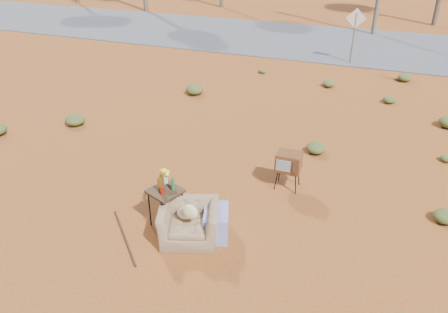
% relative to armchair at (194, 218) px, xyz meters
% --- Properties ---
extents(ground, '(140.00, 140.00, 0.00)m').
position_rel_armchair_xyz_m(ground, '(-0.09, 0.38, -0.44)').
color(ground, '#944B1D').
rests_on(ground, ground).
extents(highway, '(140.00, 7.00, 0.04)m').
position_rel_armchair_xyz_m(highway, '(-0.09, 15.38, -0.42)').
color(highway, '#565659').
rests_on(highway, ground).
extents(armchair, '(1.38, 1.16, 0.93)m').
position_rel_armchair_xyz_m(armchair, '(0.00, 0.00, 0.00)').
color(armchair, '#866849').
rests_on(armchair, ground).
extents(tv_unit, '(0.54, 0.44, 0.86)m').
position_rel_armchair_xyz_m(tv_unit, '(1.21, 2.30, 0.20)').
color(tv_unit, black).
rests_on(tv_unit, ground).
extents(side_table, '(0.73, 0.73, 1.12)m').
position_rel_armchair_xyz_m(side_table, '(-0.68, 0.20, 0.40)').
color(side_table, '#392514').
rests_on(side_table, ground).
extents(rusty_bar, '(1.24, 1.26, 0.05)m').
position_rel_armchair_xyz_m(rusty_bar, '(-1.22, -0.49, -0.41)').
color(rusty_bar, '#451E12').
rests_on(rusty_bar, ground).
extents(road_sign, '(0.78, 0.06, 2.19)m').
position_rel_armchair_xyz_m(road_sign, '(1.41, 12.38, 1.07)').
color(road_sign, brown).
rests_on(road_sign, ground).
extents(scrub_patch, '(17.49, 8.07, 0.33)m').
position_rel_armchair_xyz_m(scrub_patch, '(-0.91, 4.79, -0.30)').
color(scrub_patch, '#475726').
rests_on(scrub_patch, ground).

